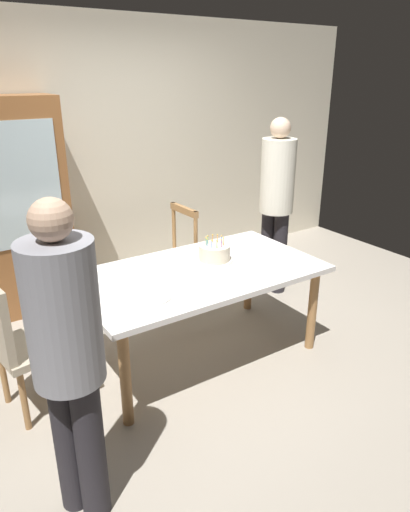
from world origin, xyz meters
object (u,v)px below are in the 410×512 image
Objects in this scene: chair_upholstered at (18,339)px; person_celebrant at (68,352)px; person_guest at (277,197)px; plate_far_side at (173,262)px; chair_spindle_back at (169,262)px; dining_table at (199,280)px; plate_near_celebrant at (154,298)px; china_cabinet at (1,212)px; birthday_cake at (215,253)px.

person_celebrant is at bearing -86.55° from chair_upholstered.
plate_far_side is at bearing -164.90° from person_guest.
chair_upholstered is 2.62m from person_guest.
person_guest is at bearing -12.66° from chair_spindle_back.
person_celebrant reaches higher than chair_spindle_back.
chair_spindle_back is 1.00× the size of chair_upholstered.
chair_spindle_back is (0.20, 0.82, -0.19)m from dining_table.
china_cabinet is at bearing 106.81° from plate_near_celebrant.
chair_spindle_back is 2.24m from person_celebrant.
birthday_cake is 0.17× the size of person_celebrant.
chair_spindle_back is at bearing 167.34° from person_guest.
person_guest reaches higher than chair_upholstered.
person_guest is 0.89× the size of china_cabinet.
chair_spindle_back is 0.59× the size of person_celebrant.
china_cabinet is (-0.54, 1.78, 0.23)m from plate_near_celebrant.
dining_table is at bearing 24.63° from plate_near_celebrant.
chair_spindle_back reaches higher than plate_far_side.
person_guest is at bearing -23.06° from china_cabinet.
china_cabinet is at bearing 123.48° from dining_table.
person_celebrant reaches higher than chair_upholstered.
person_celebrant is at bearing -140.26° from plate_near_celebrant.
chair_spindle_back is 1.52m from china_cabinet.
china_cabinet reaches higher than plate_far_side.
chair_spindle_back reaches higher than birthday_cake.
person_guest is (1.06, 0.50, 0.19)m from birthday_cake.
plate_near_celebrant is 0.13× the size of person_guest.
dining_table is 0.26m from plate_far_side.
birthday_cake is at bearing -154.62° from person_guest.
chair_spindle_back is at bearing 26.62° from chair_upholstered.
china_cabinet is at bearing 149.18° from chair_spindle_back.
person_guest is (1.25, 0.59, 0.33)m from dining_table.
plate_near_celebrant is 0.23× the size of chair_spindle_back.
birthday_cake is 1.70m from person_celebrant.
dining_table is 0.94× the size of china_cabinet.
plate_near_celebrant is at bearing -155.00° from person_guest.
person_celebrant is (-1.42, -0.92, 0.14)m from birthday_cake.
chair_upholstered is (-1.48, -0.74, 0.07)m from chair_spindle_back.
person_guest reaches higher than birthday_cake.
person_guest is (1.05, -0.24, 0.51)m from chair_spindle_back.
china_cabinet is at bearing 129.75° from birthday_cake.
birthday_cake is 0.15× the size of china_cabinet.
china_cabinet is at bearing 80.34° from chair_upholstered.
chair_upholstered is at bearing 159.01° from plate_near_celebrant.
person_guest is 2.48m from china_cabinet.
plate_near_celebrant is 1.88m from china_cabinet.
person_guest reaches higher than chair_spindle_back.
birthday_cake is at bearing 24.40° from plate_near_celebrant.
person_celebrant is (-1.23, -0.84, 0.28)m from dining_table.
person_celebrant is (-0.74, -0.61, 0.19)m from plate_near_celebrant.
person_celebrant reaches higher than plate_far_side.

